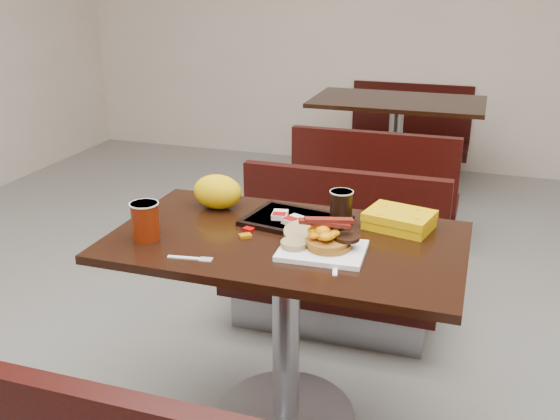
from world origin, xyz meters
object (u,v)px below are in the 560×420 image
(bench_near_n, at_px, (332,258))
(bench_far_n, at_px, (407,131))
(tray, at_px, (296,221))
(clamshell, at_px, (399,220))
(table_near, at_px, (286,333))
(coffee_cup_near, at_px, (145,221))
(platter, at_px, (322,251))
(hashbrown_sleeve_right, at_px, (293,220))
(pancake_stack, at_px, (329,244))
(hashbrown_sleeve_left, at_px, (280,215))
(coffee_cup_far, at_px, (341,206))
(knife, at_px, (336,263))
(paper_bag, at_px, (217,192))
(bench_far_s, at_px, (378,181))
(fork, at_px, (184,258))
(table_far, at_px, (395,151))

(bench_near_n, xyz_separation_m, bench_far_n, (0.00, 2.60, 0.00))
(tray, bearing_deg, clamshell, 20.56)
(table_near, bearing_deg, coffee_cup_near, -161.05)
(platter, xyz_separation_m, hashbrown_sleeve_right, (-0.15, 0.18, 0.02))
(table_near, distance_m, bench_far_n, 3.30)
(table_near, bearing_deg, pancake_stack, -22.26)
(hashbrown_sleeve_left, bearing_deg, coffee_cup_far, 2.16)
(coffee_cup_near, bearing_deg, pancake_stack, 8.03)
(table_near, relative_size, coffee_cup_near, 9.30)
(knife, height_order, coffee_cup_far, coffee_cup_far)
(clamshell, bearing_deg, paper_bag, -165.78)
(bench_far_s, xyz_separation_m, bench_far_n, (0.00, 1.40, 0.00))
(bench_far_s, bearing_deg, pancake_stack, -85.19)
(bench_far_s, height_order, fork, fork)
(coffee_cup_far, bearing_deg, tray, -166.92)
(bench_near_n, relative_size, platter, 3.66)
(tray, relative_size, paper_bag, 1.88)
(coffee_cup_near, height_order, knife, coffee_cup_near)
(platter, distance_m, pancake_stack, 0.03)
(platter, height_order, knife, platter)
(bench_near_n, height_order, tray, tray)
(bench_far_s, relative_size, fork, 6.84)
(fork, distance_m, coffee_cup_far, 0.60)
(bench_near_n, bearing_deg, fork, -105.27)
(bench_far_n, relative_size, coffee_cup_far, 9.18)
(bench_far_s, relative_size, hashbrown_sleeve_right, 13.80)
(bench_near_n, relative_size, table_far, 0.83)
(bench_far_s, distance_m, clamshell, 1.77)
(tray, bearing_deg, bench_far_s, 99.43)
(tray, bearing_deg, platter, -45.02)
(table_far, bearing_deg, bench_near_n, -90.00)
(table_far, xyz_separation_m, hashbrown_sleeve_right, (-0.01, -2.50, 0.40))
(bench_far_n, distance_m, clamshell, 3.14)
(bench_near_n, xyz_separation_m, clamshell, (0.35, -0.49, 0.42))
(fork, height_order, coffee_cup_far, coffee_cup_far)
(coffee_cup_far, xyz_separation_m, clamshell, (0.20, 0.03, -0.04))
(bench_far_n, xyz_separation_m, coffee_cup_far, (0.15, -3.12, 0.46))
(table_far, xyz_separation_m, knife, (0.21, -2.74, 0.38))
(clamshell, bearing_deg, pancake_stack, -110.58)
(pancake_stack, relative_size, coffee_cup_near, 1.10)
(bench_far_n, height_order, hashbrown_sleeve_left, hashbrown_sleeve_left)
(bench_far_s, bearing_deg, bench_near_n, -90.00)
(coffee_cup_near, relative_size, coffee_cup_far, 1.18)
(coffee_cup_near, xyz_separation_m, paper_bag, (0.11, 0.35, 0.00))
(table_near, height_order, bench_far_s, table_near)
(bench_far_s, bearing_deg, table_near, -90.00)
(knife, distance_m, paper_bag, 0.65)
(coffee_cup_near, height_order, paper_bag, paper_bag)
(bench_far_s, relative_size, hashbrown_sleeve_left, 13.85)
(platter, bearing_deg, bench_near_n, 97.77)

